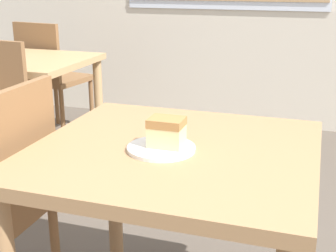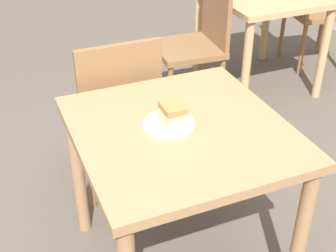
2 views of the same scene
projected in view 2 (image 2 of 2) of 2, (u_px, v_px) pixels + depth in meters
name	position (u px, v px, depth m)	size (l,w,h in m)	color
dining_table_near	(180.00, 152.00, 1.88)	(0.85, 0.82, 0.74)	#9E754C
dining_table_far	(261.00, 9.00, 3.43)	(0.85, 0.74, 0.73)	tan
chair_near_window	(115.00, 109.00, 2.41)	(0.43, 0.43, 0.91)	brown
chair_far_corner	(197.00, 40.00, 3.20)	(0.46, 0.46, 0.91)	brown
chair_far_opposite	(310.00, 7.00, 3.80)	(0.50, 0.50, 0.91)	brown
plate	(169.00, 124.00, 1.83)	(0.20, 0.20, 0.01)	white
cake_slice	(173.00, 115.00, 1.79)	(0.10, 0.08, 0.09)	#E5CC89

